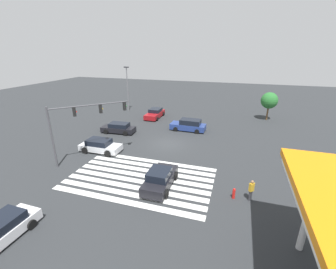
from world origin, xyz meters
The scene contains 13 objects.
ground_plane centered at (0.00, 0.00, 0.00)m, with size 113.91×113.91×0.00m, color #2B2D30.
crosswalk_markings centered at (0.00, -8.04, 0.00)m, with size 12.39×7.25×0.01m.
traffic_signal_mast centered at (-6.59, -6.59, 4.42)m, with size 5.35×5.35×5.87m.
car_0 centered at (-5.43, 10.05, 0.67)m, with size 2.23×4.87×1.45m.
car_1 centered at (1.29, 5.45, 0.76)m, with size 4.87×2.25×1.60m.
car_2 centered at (-7.52, 1.72, 0.66)m, with size 4.59×2.23×1.37m.
car_4 centered at (15.76, -3.00, 0.67)m, with size 4.86×2.23×1.39m.
car_5 centered at (-6.46, -4.25, 0.68)m, with size 4.52×2.16×1.41m.
car_6 centered at (2.06, -8.71, 0.73)m, with size 2.12×4.38×1.58m.
pedestrian centered at (9.04, -8.42, 0.96)m, with size 0.41×0.41×1.71m.
street_light_pole_a centered at (-11.49, 12.60, 4.71)m, with size 0.80×0.36×7.83m.
tree_corner_a centered at (12.12, 14.14, 3.12)m, with size 2.54×2.54×4.41m.
fire_hydrant centered at (7.86, -8.51, 0.43)m, with size 0.22×0.22×0.86m.
Camera 1 is at (7.39, -23.54, 10.52)m, focal length 24.00 mm.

